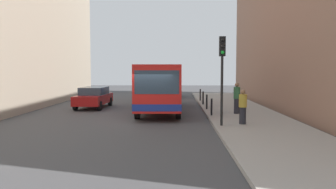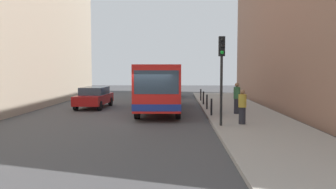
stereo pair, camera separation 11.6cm
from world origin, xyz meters
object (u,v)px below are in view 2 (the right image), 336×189
object	(u,v)px
pedestrian_mid_sidewalk	(237,98)
pedestrian_near_signal	(242,107)
bollard_farthest	(201,95)
traffic_light	(222,64)
bollard_near	(211,107)
car_beside_bus	(94,97)
car_behind_bus	(170,89)
bus	(160,85)
bollard_far	(203,98)
bollard_mid	(207,102)

from	to	relation	value
pedestrian_mid_sidewalk	pedestrian_near_signal	bearing A→B (deg)	177.61
pedestrian_near_signal	bollard_farthest	bearing A→B (deg)	-90.46
traffic_light	bollard_near	world-z (taller)	traffic_light
car_beside_bus	traffic_light	distance (m)	11.76
traffic_light	bollard_near	bearing A→B (deg)	91.62
car_beside_bus	bollard_farthest	size ratio (longest dim) A/B	4.70
bollard_near	pedestrian_near_signal	world-z (taller)	pedestrian_near_signal
car_behind_bus	bus	bearing A→B (deg)	90.20
bus	bollard_farthest	world-z (taller)	bus
pedestrian_near_signal	car_behind_bus	bearing A→B (deg)	-83.54
car_behind_bus	bollard_farthest	size ratio (longest dim) A/B	4.70
car_beside_bus	car_behind_bus	bearing A→B (deg)	-115.27
traffic_light	pedestrian_mid_sidewalk	bearing A→B (deg)	71.38
car_behind_bus	bollard_farthest	world-z (taller)	car_behind_bus
car_beside_bus	car_behind_bus	size ratio (longest dim) A/B	1.00
traffic_light	bollard_far	world-z (taller)	traffic_light
bollard_far	pedestrian_mid_sidewalk	world-z (taller)	pedestrian_mid_sidewalk
bollard_mid	bollard_farthest	world-z (taller)	same
car_beside_bus	pedestrian_mid_sidewalk	xyz separation A→B (m)	(9.40, -4.07, 0.28)
bollard_far	pedestrian_mid_sidewalk	xyz separation A→B (m)	(1.55, -5.35, 0.44)
bus	bollard_near	distance (m)	4.80
car_behind_bus	bollard_far	xyz separation A→B (m)	(2.72, -8.56, -0.16)
bus	pedestrian_near_signal	xyz separation A→B (m)	(4.28, -6.54, -0.76)
bollard_mid	bollard_far	distance (m)	3.05
car_beside_bus	bollard_farthest	world-z (taller)	car_beside_bus
car_beside_bus	bollard_farthest	xyz separation A→B (m)	(7.85, 4.33, -0.16)
bollard_near	bus	bearing A→B (deg)	131.84
bus	car_behind_bus	world-z (taller)	bus
car_beside_bus	bollard_near	size ratio (longest dim) A/B	4.70
car_behind_bus	pedestrian_near_signal	world-z (taller)	pedestrian_near_signal
bus	car_behind_bus	bearing A→B (deg)	-93.41
bus	pedestrian_mid_sidewalk	bearing A→B (deg)	148.29
bus	bollard_mid	size ratio (longest dim) A/B	11.66
car_beside_bus	pedestrian_mid_sidewalk	distance (m)	10.25
car_behind_bus	bollard_mid	size ratio (longest dim) A/B	4.70
bollard_near	pedestrian_mid_sidewalk	size ratio (longest dim) A/B	0.52
car_behind_bus	traffic_light	bearing A→B (deg)	101.05
bollard_far	pedestrian_mid_sidewalk	size ratio (longest dim) A/B	0.52
bollard_near	bollard_farthest	size ratio (longest dim) A/B	1.00
pedestrian_mid_sidewalk	car_behind_bus	bearing A→B (deg)	20.38
bollard_mid	bollard_far	size ratio (longest dim) A/B	1.00
car_beside_bus	bollard_far	xyz separation A→B (m)	(7.85, 1.28, -0.16)
bollard_farthest	pedestrian_near_signal	distance (m)	12.28
bollard_far	car_behind_bus	bearing A→B (deg)	107.63
pedestrian_near_signal	pedestrian_mid_sidewalk	world-z (taller)	pedestrian_mid_sidewalk
bollard_far	bollard_farthest	size ratio (longest dim) A/B	1.00
car_beside_bus	pedestrian_near_signal	size ratio (longest dim) A/B	2.73
traffic_light	pedestrian_mid_sidewalk	size ratio (longest dim) A/B	2.26
car_beside_bus	traffic_light	xyz separation A→B (m)	(7.95, -8.37, 2.22)
bollard_near	bollard_far	world-z (taller)	same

